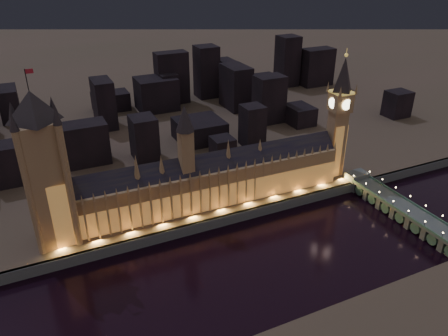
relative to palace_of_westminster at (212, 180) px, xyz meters
name	(u,v)px	position (x,y,z in m)	size (l,w,h in m)	color
ground_plane	(253,258)	(1.24, -61.74, -26.37)	(2000.00, 2000.00, 0.00)	black
north_bank	(98,68)	(1.24, 458.26, -22.37)	(2000.00, 960.00, 8.00)	#4B4330
embankment_wall	(226,220)	(1.24, -20.74, -22.37)	(2000.00, 2.50, 8.00)	#515951
palace_of_westminster	(212,180)	(0.00, 0.00, 0.00)	(202.00, 24.66, 78.00)	#976E4A
victoria_tower	(44,163)	(-108.76, 0.18, 36.60)	(31.68, 31.68, 111.21)	#976E4A
elizabeth_tower	(340,108)	(109.24, 0.18, 39.04)	(18.00, 18.00, 103.21)	#976E4A
westminster_bridge	(400,210)	(121.45, -65.19, -20.38)	(17.26, 113.00, 15.90)	#515951
city_backdrop	(178,97)	(40.71, 186.01, 3.34)	(458.17, 215.63, 69.61)	black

